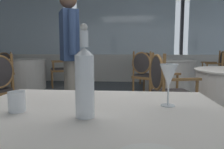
# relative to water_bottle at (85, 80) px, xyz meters

# --- Properties ---
(ground_plane) EXTENTS (15.18, 15.18, 0.00)m
(ground_plane) POSITION_rel_water_bottle_xyz_m (-0.02, 1.58, -0.90)
(ground_plane) COLOR #4C5156
(window_wall_far) EXTENTS (10.82, 0.14, 2.94)m
(window_wall_far) POSITION_rel_water_bottle_xyz_m (-0.02, 5.97, 0.27)
(window_wall_far) COLOR silver
(window_wall_far) RESTS_ON ground_plane
(water_bottle) EXTENTS (0.07, 0.07, 0.35)m
(water_bottle) POSITION_rel_water_bottle_xyz_m (0.00, 0.00, 0.00)
(water_bottle) COLOR white
(water_bottle) RESTS_ON foreground_table
(wine_glass) EXTENTS (0.08, 0.08, 0.19)m
(wine_glass) POSITION_rel_water_bottle_xyz_m (0.34, 0.19, -0.01)
(wine_glass) COLOR white
(wine_glass) RESTS_ON foreground_table
(water_tumbler) EXTENTS (0.07, 0.07, 0.08)m
(water_tumbler) POSITION_rel_water_bottle_xyz_m (-0.30, 0.05, -0.10)
(water_tumbler) COLOR white
(water_tumbler) RESTS_ON foreground_table
(background_table_0) EXTENTS (1.25, 1.25, 0.76)m
(background_table_0) POSITION_rel_water_bottle_xyz_m (1.09, 4.49, -0.52)
(background_table_0) COLOR white
(background_table_0) RESTS_ON ground_plane
(dining_chair_0_0) EXTENTS (0.52, 0.58, 0.98)m
(dining_chair_0_0) POSITION_rel_water_bottle_xyz_m (2.14, 4.37, -0.32)
(dining_chair_0_0) COLOR olive
(dining_chair_0_0) RESTS_ON ground_plane
(dining_chair_0_1) EXTENTS (0.64, 0.60, 0.93)m
(dining_chair_0_1) POSITION_rel_water_bottle_xyz_m (0.68, 5.46, -0.36)
(dining_chair_0_1) COLOR olive
(dining_chair_0_1) RESTS_ON ground_plane
(dining_chair_0_2) EXTENTS (0.66, 0.65, 0.97)m
(dining_chair_0_2) POSITION_rel_water_bottle_xyz_m (0.46, 3.65, -0.34)
(dining_chair_0_2) COLOR olive
(dining_chair_0_2) RESTS_ON ground_plane
(dining_chair_2_0) EXTENTS (0.55, 0.60, 0.97)m
(dining_chair_2_0) POSITION_rel_water_bottle_xyz_m (0.60, 1.80, -0.33)
(dining_chair_2_0) COLOR olive
(dining_chair_2_0) RESTS_ON ground_plane
(background_table_3) EXTENTS (1.16, 1.16, 0.76)m
(background_table_3) POSITION_rel_water_bottle_xyz_m (-2.59, 4.51, -0.52)
(background_table_3) COLOR white
(background_table_3) RESTS_ON ground_plane
(dining_chair_3_1) EXTENTS (0.60, 0.64, 0.95)m
(dining_chair_3_1) POSITION_rel_water_bottle_xyz_m (-1.67, 4.90, -0.34)
(dining_chair_3_1) COLOR olive
(dining_chair_3_1) RESTS_ON ground_plane
(dining_chair_3_2) EXTENTS (0.65, 0.66, 0.93)m
(dining_chair_3_2) POSITION_rel_water_bottle_xyz_m (-3.40, 5.11, -0.36)
(dining_chair_3_2) COLOR olive
(dining_chair_3_2) RESTS_ON ground_plane
(diner_person_1) EXTENTS (0.34, 0.48, 1.77)m
(diner_person_1) POSITION_rel_water_bottle_xyz_m (-0.65, 2.04, 0.12)
(diner_person_1) COLOR gray
(diner_person_1) RESTS_ON ground_plane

